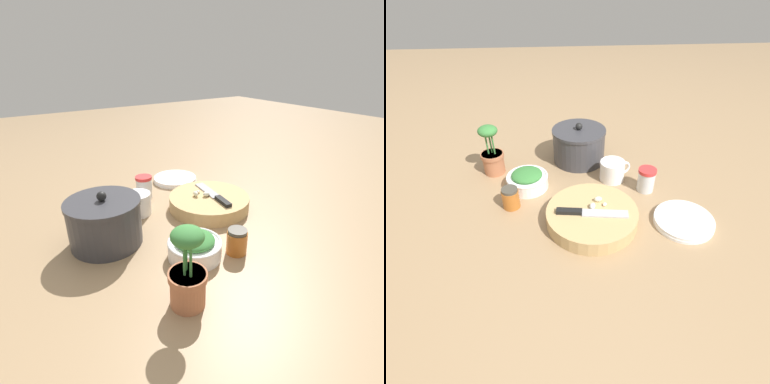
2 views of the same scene
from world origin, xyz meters
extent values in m
plane|color=#997A56|center=(0.00, 0.00, 0.00)|extent=(5.00, 5.00, 0.00)
cylinder|color=tan|center=(0.03, -0.12, 0.02)|extent=(0.29, 0.29, 0.05)
cube|color=black|center=(-0.04, -0.13, 0.06)|extent=(0.08, 0.03, 0.01)
cube|color=#B2B2B7|center=(0.07, -0.14, 0.05)|extent=(0.15, 0.05, 0.01)
ellipsoid|color=silver|center=(0.03, -0.11, 0.06)|extent=(0.02, 0.03, 0.02)
ellipsoid|color=#EBE9C9|center=(0.05, -0.08, 0.06)|extent=(0.03, 0.02, 0.02)
ellipsoid|color=#F0E4C8|center=(0.07, -0.10, 0.05)|extent=(0.02, 0.02, 0.01)
cylinder|color=white|center=(-0.19, 0.09, 0.02)|extent=(0.15, 0.15, 0.05)
torus|color=white|center=(-0.19, 0.09, 0.05)|extent=(0.15, 0.15, 0.01)
ellipsoid|color=#387A38|center=(-0.19, 0.09, 0.05)|extent=(0.11, 0.11, 0.03)
cylinder|color=silver|center=(0.25, 0.04, 0.04)|extent=(0.06, 0.06, 0.08)
cylinder|color=red|center=(0.25, 0.04, 0.08)|extent=(0.06, 0.06, 0.01)
cylinder|color=white|center=(0.14, 0.12, 0.04)|extent=(0.09, 0.09, 0.08)
torus|color=white|center=(0.18, 0.13, 0.04)|extent=(0.05, 0.02, 0.05)
cylinder|color=white|center=(0.32, -0.15, 0.01)|extent=(0.19, 0.19, 0.01)
cylinder|color=white|center=(0.32, -0.15, 0.01)|extent=(0.19, 0.19, 0.01)
cylinder|color=#B26023|center=(-0.24, -0.02, 0.03)|extent=(0.06, 0.06, 0.07)
cylinder|color=#474238|center=(-0.24, -0.02, 0.07)|extent=(0.05, 0.05, 0.01)
cylinder|color=#38383D|center=(0.02, 0.27, 0.06)|extent=(0.21, 0.21, 0.13)
cylinder|color=#38383D|center=(0.02, 0.27, 0.13)|extent=(0.22, 0.22, 0.01)
sphere|color=black|center=(0.02, 0.27, 0.15)|extent=(0.03, 0.03, 0.03)
cylinder|color=#B26B47|center=(-0.32, 0.20, 0.04)|extent=(0.08, 0.08, 0.09)
cylinder|color=#B26B47|center=(-0.32, 0.20, 0.08)|extent=(0.09, 0.09, 0.02)
ellipsoid|color=#387A38|center=(-0.32, 0.20, 0.18)|extent=(0.07, 0.07, 0.04)
cylinder|color=#387A38|center=(-0.34, 0.20, 0.13)|extent=(0.01, 0.01, 0.09)
cylinder|color=#387A38|center=(-0.32, 0.21, 0.13)|extent=(0.01, 0.01, 0.09)
cylinder|color=#387A38|center=(-0.31, 0.20, 0.13)|extent=(0.01, 0.01, 0.09)
camera|label=1|loc=(-0.76, 0.49, 0.52)|focal=28.00mm
camera|label=2|loc=(-0.08, -0.83, 0.67)|focal=28.00mm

